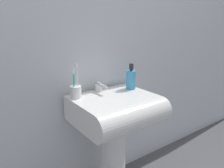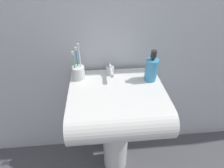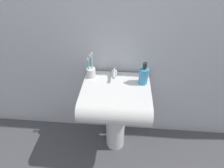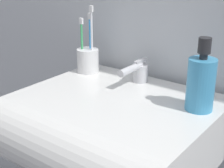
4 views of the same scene
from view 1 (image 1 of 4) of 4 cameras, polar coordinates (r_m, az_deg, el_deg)
wall_back at (r=1.59m, az=-5.03°, el=13.28°), size 5.00×0.05×2.40m
sink_pedestal at (r=1.68m, az=0.24°, el=-18.84°), size 0.18×0.18×0.62m
sink_basin at (r=1.45m, az=1.64°, el=-6.95°), size 0.54×0.48×0.17m
faucet at (r=1.54m, az=-3.28°, el=-0.82°), size 0.05×0.13×0.07m
toothbrush_cup at (r=1.44m, az=-9.45°, el=-1.87°), size 0.07×0.07×0.22m
soap_bottle at (r=1.62m, az=4.98°, el=1.28°), size 0.07×0.07×0.19m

